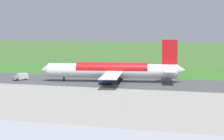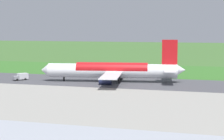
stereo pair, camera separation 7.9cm
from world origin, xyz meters
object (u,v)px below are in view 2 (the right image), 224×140
service_truck_baggage (21,77)px  traffic_cone_orange (122,72)px  no_stopping_sign (133,71)px  airliner_main (113,70)px

service_truck_baggage → traffic_cone_orange: (-30.84, -34.58, -1.13)m
service_truck_baggage → no_stopping_sign: size_ratio=2.28×
traffic_cone_orange → no_stopping_sign: bearing=155.2°
airliner_main → no_stopping_sign: size_ratio=20.42×
airliner_main → no_stopping_sign: (-1.12, -26.92, -2.79)m
service_truck_baggage → traffic_cone_orange: bearing=-131.7°
airliner_main → service_truck_baggage: bearing=8.1°
service_truck_baggage → no_stopping_sign: bearing=-138.8°
no_stopping_sign → traffic_cone_orange: bearing=-24.8°
service_truck_baggage → no_stopping_sign: 48.53m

